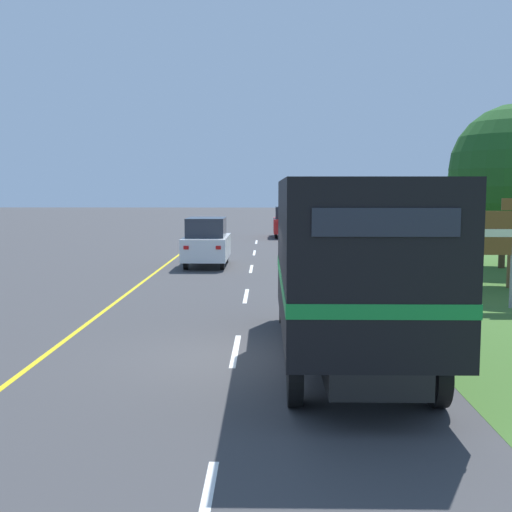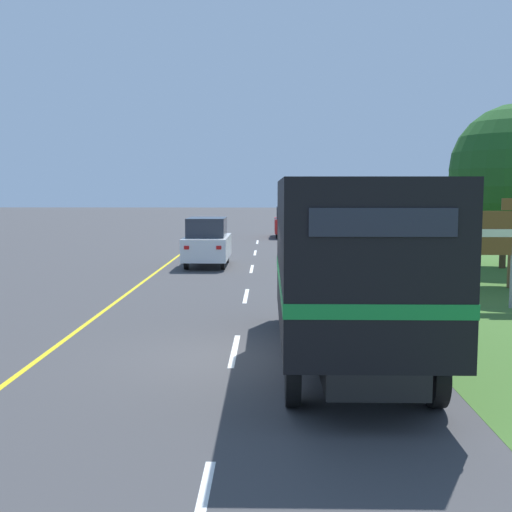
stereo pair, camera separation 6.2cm
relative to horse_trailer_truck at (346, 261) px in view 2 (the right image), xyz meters
The scene contains 12 objects.
ground_plane 2.86m from the horse_trailer_truck, behind, with size 200.00×200.00×0.00m, color #3D3D3F.
edge_line_yellow 13.71m from the horse_trailer_truck, 115.33° to the left, with size 0.12×58.05×0.01m, color yellow.
centre_dash_near 2.97m from the horse_trailer_truck, 157.92° to the left, with size 0.12×2.60×0.01m, color white.
centre_dash_mid_a 7.98m from the horse_trailer_truck, 105.78° to the left, with size 0.12×2.60×0.01m, color white.
centre_dash_mid_b 14.34m from the horse_trailer_truck, 98.52° to the left, with size 0.12×2.60×0.01m, color white.
centre_dash_far 20.85m from the horse_trailer_truck, 95.82° to the left, with size 0.12×2.60×0.01m, color white.
centre_dash_farthest 27.40m from the horse_trailer_truck, 94.42° to the left, with size 0.12×2.60×0.01m, color white.
horse_trailer_truck is the anchor object (origin of this frame).
lead_car_white 15.52m from the horse_trailer_truck, 104.94° to the left, with size 1.80×3.90×2.04m.
lead_car_red_ahead 31.26m from the horse_trailer_truck, 90.22° to the left, with size 1.80×4.12×2.06m.
highway_sign 7.16m from the horse_trailer_truck, 51.08° to the left, with size 2.02×0.09×2.98m.
roadside_tree_mid 16.75m from the horse_trailer_truck, 60.66° to the left, with size 4.48×4.48×5.85m.
Camera 2 is at (0.68, -12.00, 3.23)m, focal length 45.00 mm.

